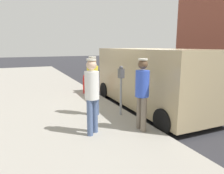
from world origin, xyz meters
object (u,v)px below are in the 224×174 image
object	(u,v)px
parking_meter_near	(121,82)
pedestrian_in_blue	(142,90)
pedestrian_in_white	(92,92)
pedestrian_in_yellow	(93,82)
fire_hydrant	(86,84)
parked_van	(151,77)

from	to	relation	value
parking_meter_near	pedestrian_in_blue	bearing A→B (deg)	87.33
pedestrian_in_blue	pedestrian_in_white	distance (m)	1.23
pedestrian_in_yellow	fire_hydrant	distance (m)	3.10
parked_van	fire_hydrant	distance (m)	3.19
fire_hydrant	pedestrian_in_blue	bearing A→B (deg)	90.52
parking_meter_near	parked_van	size ratio (longest dim) A/B	0.29
pedestrian_in_white	parked_van	xyz separation A→B (m)	(-2.76, -1.60, -0.04)
parking_meter_near	pedestrian_in_white	world-z (taller)	pedestrian_in_white
parking_meter_near	pedestrian_in_yellow	bearing A→B (deg)	-24.60
parking_meter_near	pedestrian_in_white	bearing A→B (deg)	37.84
pedestrian_in_yellow	parking_meter_near	bearing A→B (deg)	155.40
parking_meter_near	parked_van	distance (m)	1.62
pedestrian_in_yellow	fire_hydrant	world-z (taller)	pedestrian_in_yellow
pedestrian_in_yellow	parked_van	distance (m)	2.29
pedestrian_in_white	parked_van	bearing A→B (deg)	-149.92
parked_van	fire_hydrant	bearing A→B (deg)	-59.33
pedestrian_in_yellow	pedestrian_in_white	xyz separation A→B (m)	(0.48, 1.33, 0.01)
parking_meter_near	parked_van	bearing A→B (deg)	-157.55
pedestrian_in_yellow	parked_van	bearing A→B (deg)	-173.40
pedestrian_in_yellow	pedestrian_in_white	distance (m)	1.42
pedestrian_in_blue	pedestrian_in_yellow	bearing A→B (deg)	-65.99
parking_meter_near	pedestrian_in_blue	world-z (taller)	pedestrian_in_blue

